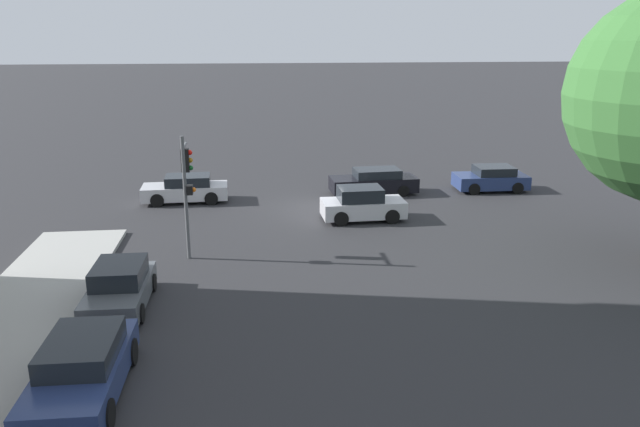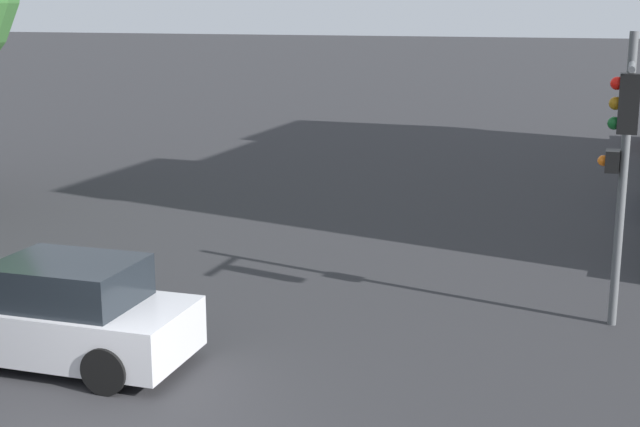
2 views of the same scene
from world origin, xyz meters
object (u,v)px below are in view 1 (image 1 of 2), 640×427
at_px(crossing_car_0, 362,205).
at_px(crossing_car_1, 491,179).
at_px(crossing_car_2, 374,182).
at_px(traffic_signal, 187,178).
at_px(crossing_car_3, 186,189).
at_px(parked_car_0, 120,287).
at_px(parked_car_1, 82,369).

xyz_separation_m(crossing_car_0, crossing_car_1, (-8.11, -4.76, -0.08)).
distance_m(crossing_car_0, crossing_car_1, 9.41).
bearing_deg(crossing_car_0, crossing_car_2, 70.38).
relative_size(traffic_signal, crossing_car_0, 1.23).
relative_size(crossing_car_3, parked_car_0, 1.11).
relative_size(crossing_car_0, parked_car_1, 0.85).
bearing_deg(crossing_car_1, traffic_signal, 30.47).
bearing_deg(crossing_car_0, crossing_car_3, 151.54).
relative_size(traffic_signal, crossing_car_2, 1.01).
distance_m(traffic_signal, parked_car_0, 5.53).
bearing_deg(parked_car_1, crossing_car_0, 146.62).
height_order(parked_car_0, parked_car_1, parked_car_1).
relative_size(parked_car_0, parked_car_1, 0.86).
distance_m(crossing_car_0, parked_car_0, 12.76).
relative_size(traffic_signal, crossing_car_1, 1.21).
xyz_separation_m(crossing_car_1, crossing_car_2, (6.61, 0.04, 0.01)).
xyz_separation_m(crossing_car_0, parked_car_1, (9.32, 13.73, -0.04)).
xyz_separation_m(crossing_car_1, parked_car_1, (17.43, 18.49, 0.04)).
distance_m(crossing_car_1, crossing_car_3, 16.61).
height_order(crossing_car_1, crossing_car_2, crossing_car_2).
height_order(crossing_car_0, parked_car_0, crossing_car_0).
distance_m(crossing_car_0, crossing_car_2, 4.95).
relative_size(crossing_car_0, crossing_car_1, 0.99).
xyz_separation_m(parked_car_0, parked_car_1, (-0.09, 5.12, 0.04)).
bearing_deg(crossing_car_2, crossing_car_1, 177.12).
bearing_deg(parked_car_1, crossing_car_3, 178.16).
bearing_deg(crossing_car_0, traffic_signal, -154.07).
height_order(crossing_car_1, parked_car_0, parked_car_0).
relative_size(traffic_signal, parked_car_1, 1.04).
distance_m(crossing_car_1, crossing_car_2, 6.61).
bearing_deg(parked_car_0, crossing_car_3, 176.58).
xyz_separation_m(traffic_signal, crossing_car_2, (-9.08, -8.73, -2.46)).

